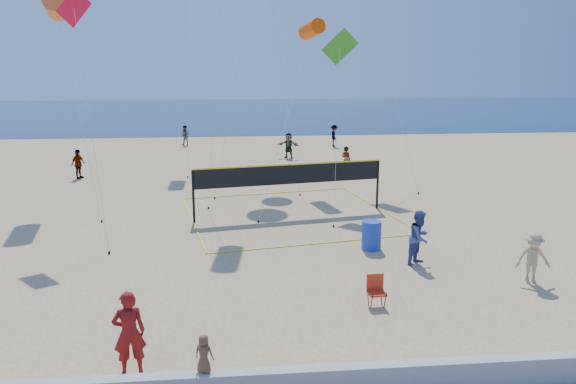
{
  "coord_description": "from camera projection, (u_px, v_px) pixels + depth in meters",
  "views": [
    {
      "loc": [
        -0.8,
        -12.92,
        6.52
      ],
      "look_at": [
        0.67,
        2.0,
        3.02
      ],
      "focal_mm": 35.0,
      "sensor_mm": 36.0,
      "label": 1
    }
  ],
  "objects": [
    {
      "name": "kite_3",
      "position": [
        76.0,
        22.0,
        20.95
      ],
      "size": [
        2.26,
        4.05,
        9.23
      ],
      "rotation": [
        0.0,
        0.0,
        -0.1
      ],
      "color": "#F70D2F",
      "rests_on": "ground"
    },
    {
      "name": "bystander_a",
      "position": [
        420.0,
        237.0,
        18.34
      ],
      "size": [
        1.11,
        1.1,
        1.81
      ],
      "primitive_type": "imported",
      "rotation": [
        0.0,
        0.0,
        0.76
      ],
      "color": "#344683",
      "rests_on": "ground"
    },
    {
      "name": "camp_chair",
      "position": [
        376.0,
        289.0,
        15.26
      ],
      "size": [
        0.49,
        0.6,
        0.96
      ],
      "rotation": [
        0.0,
        0.0,
        0.05
      ],
      "color": "red",
      "rests_on": "ground"
    },
    {
      "name": "far_person_4",
      "position": [
        334.0,
        136.0,
        43.86
      ],
      "size": [
        0.71,
        1.13,
        1.69
      ],
      "primitive_type": "imported",
      "rotation": [
        0.0,
        0.0,
        1.5
      ],
      "color": "gray",
      "rests_on": "ground"
    },
    {
      "name": "woman",
      "position": [
        129.0,
        333.0,
        11.82
      ],
      "size": [
        0.77,
        0.6,
        1.87
      ],
      "primitive_type": "imported",
      "rotation": [
        0.0,
        0.0,
        3.38
      ],
      "color": "maroon",
      "rests_on": "ground"
    },
    {
      "name": "ground",
      "position": [
        269.0,
        328.0,
        14.08
      ],
      "size": [
        120.0,
        120.0,
        0.0
      ],
      "primitive_type": "plane",
      "color": "#D9B37A",
      "rests_on": "ground"
    },
    {
      "name": "kite_4",
      "position": [
        340.0,
        54.0,
        25.74
      ],
      "size": [
        1.97,
        5.17,
        8.03
      ],
      "rotation": [
        0.0,
        0.0,
        0.1
      ],
      "color": "green",
      "rests_on": "ground"
    },
    {
      "name": "volleyball_net",
      "position": [
        290.0,
        180.0,
        24.07
      ],
      "size": [
        9.79,
        9.67,
        2.26
      ],
      "rotation": [
        0.0,
        0.0,
        0.18
      ],
      "color": "black",
      "rests_on": "ground"
    },
    {
      "name": "seawall",
      "position": [
        279.0,
        383.0,
        11.11
      ],
      "size": [
        32.0,
        0.3,
        0.6
      ],
      "primitive_type": "cube",
      "color": "#B0B0AB",
      "rests_on": "ground"
    },
    {
      "name": "far_person_0",
      "position": [
        78.0,
        164.0,
        31.82
      ],
      "size": [
        0.82,
        1.06,
        1.67
      ],
      "primitive_type": "imported",
      "rotation": [
        0.0,
        0.0,
        1.09
      ],
      "color": "gray",
      "rests_on": "ground"
    },
    {
      "name": "trash_barrel",
      "position": [
        371.0,
        235.0,
        19.86
      ],
      "size": [
        0.73,
        0.73,
        1.03
      ],
      "primitive_type": "cylinder",
      "rotation": [
        0.0,
        0.0,
        -0.06
      ],
      "color": "#1B3AB3",
      "rests_on": "ground"
    },
    {
      "name": "far_person_3",
      "position": [
        186.0,
        136.0,
        44.36
      ],
      "size": [
        0.92,
        0.81,
        1.58
      ],
      "primitive_type": "imported",
      "rotation": [
        0.0,
        0.0,
        -0.32
      ],
      "color": "gray",
      "rests_on": "ground"
    },
    {
      "name": "kite_0",
      "position": [
        56.0,
        6.0,
        25.87
      ],
      "size": [
        3.28,
        6.33,
        9.67
      ],
      "rotation": [
        0.0,
        0.0,
        0.2
      ],
      "color": "#E25B26",
      "rests_on": "ground"
    },
    {
      "name": "ocean",
      "position": [
        239.0,
        112.0,
        74.17
      ],
      "size": [
        140.0,
        50.0,
        0.03
      ],
      "primitive_type": "cube",
      "color": "navy",
      "rests_on": "ground"
    },
    {
      "name": "toddler",
      "position": [
        204.0,
        354.0,
        10.88
      ],
      "size": [
        0.44,
        0.37,
        0.78
      ],
      "primitive_type": "imported",
      "rotation": [
        0.0,
        0.0,
        2.78
      ],
      "color": "brown",
      "rests_on": "seawall"
    },
    {
      "name": "far_person_2",
      "position": [
        346.0,
        161.0,
        32.85
      ],
      "size": [
        0.72,
        0.72,
        1.69
      ],
      "primitive_type": "imported",
      "rotation": [
        0.0,
        0.0,
        2.35
      ],
      "color": "gray",
      "rests_on": "ground"
    },
    {
      "name": "far_person_1",
      "position": [
        289.0,
        146.0,
        38.54
      ],
      "size": [
        1.67,
        1.18,
        1.74
      ],
      "primitive_type": "imported",
      "rotation": [
        0.0,
        0.0,
        -0.46
      ],
      "color": "gray",
      "rests_on": "ground"
    },
    {
      "name": "kite_2",
      "position": [
        312.0,
        29.0,
        29.49
      ],
      "size": [
        3.95,
        9.11,
        8.69
      ],
      "rotation": [
        0.0,
        0.0,
        0.25
      ],
      "color": "#F14803",
      "rests_on": "ground"
    },
    {
      "name": "bystander_b",
      "position": [
        533.0,
        258.0,
        16.75
      ],
      "size": [
        1.08,
        0.71,
        1.57
      ],
      "primitive_type": "imported",
      "rotation": [
        0.0,
        0.0,
        -0.13
      ],
      "color": "tan",
      "rests_on": "ground"
    }
  ]
}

